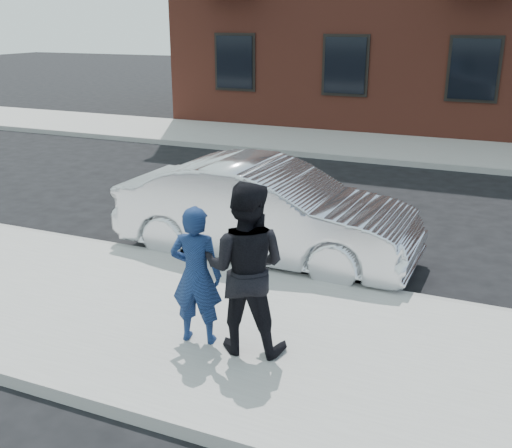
% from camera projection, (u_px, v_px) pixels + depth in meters
% --- Properties ---
extents(ground, '(100.00, 100.00, 0.00)m').
position_uv_depth(ground, '(354.00, 355.00, 6.70)').
color(ground, black).
rests_on(ground, ground).
extents(near_sidewalk, '(50.00, 3.50, 0.15)m').
position_uv_depth(near_sidewalk, '(348.00, 361.00, 6.46)').
color(near_sidewalk, '#9A9791').
rests_on(near_sidewalk, ground).
extents(near_curb, '(50.00, 0.10, 0.15)m').
position_uv_depth(near_curb, '(383.00, 294.00, 8.02)').
color(near_curb, '#999691').
rests_on(near_curb, ground).
extents(far_sidewalk, '(50.00, 3.50, 0.15)m').
position_uv_depth(far_sidewalk, '(456.00, 153.00, 16.46)').
color(far_sidewalk, '#9A9791').
rests_on(far_sidewalk, ground).
extents(far_curb, '(50.00, 0.10, 0.15)m').
position_uv_depth(far_curb, '(449.00, 167.00, 14.90)').
color(far_curb, '#999691').
rests_on(far_curb, ground).
extents(silver_sedan, '(4.71, 1.75, 1.54)m').
position_uv_depth(silver_sedan, '(266.00, 211.00, 9.20)').
color(silver_sedan, silver).
rests_on(silver_sedan, ground).
extents(man_hoodie, '(0.63, 0.51, 1.57)m').
position_uv_depth(man_hoodie, '(196.00, 275.00, 6.48)').
color(man_hoodie, navy).
rests_on(man_hoodie, near_sidewalk).
extents(man_peacoat, '(1.02, 0.86, 1.89)m').
position_uv_depth(man_peacoat, '(245.00, 268.00, 6.28)').
color(man_peacoat, black).
rests_on(man_peacoat, near_sidewalk).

